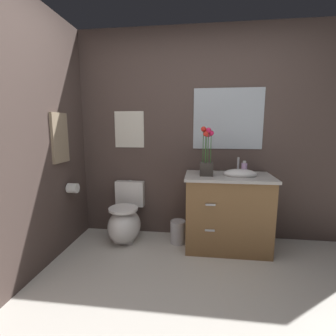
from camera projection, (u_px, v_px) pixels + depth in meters
The scene contains 11 objects.
wall_back at pixel (214, 136), 2.95m from camera, with size 4.47×0.05×2.50m, color #4C3D38.
wall_left at pixel (14, 140), 2.00m from camera, with size 0.05×4.64×2.50m, color #4C3D38.
toilet at pixel (125, 221), 2.95m from camera, with size 0.38×0.59×0.69m.
vanity_cabinet at pixel (227, 211), 2.75m from camera, with size 0.94×0.56×1.02m.
flower_vase at pixel (207, 159), 2.64m from camera, with size 0.14×0.14×0.53m.
soap_bottle at pixel (244, 169), 2.69m from camera, with size 0.06×0.06×0.16m.
trash_bin at pixel (178, 232), 2.90m from camera, with size 0.18×0.18×0.27m.
wall_poster at pixel (129, 129), 3.03m from camera, with size 0.37×0.01×0.44m, color silver.
wall_mirror at pixel (228, 119), 2.86m from camera, with size 0.80×0.01×0.70m, color #B2BCC6.
hanging_towel at pixel (60, 138), 2.58m from camera, with size 0.03×0.28×0.52m, color gray.
toilet_paper_roll at pixel (73, 188), 2.76m from camera, with size 0.11×0.11×0.11m, color white.
Camera 1 is at (0.03, -1.34, 1.36)m, focal length 26.29 mm.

